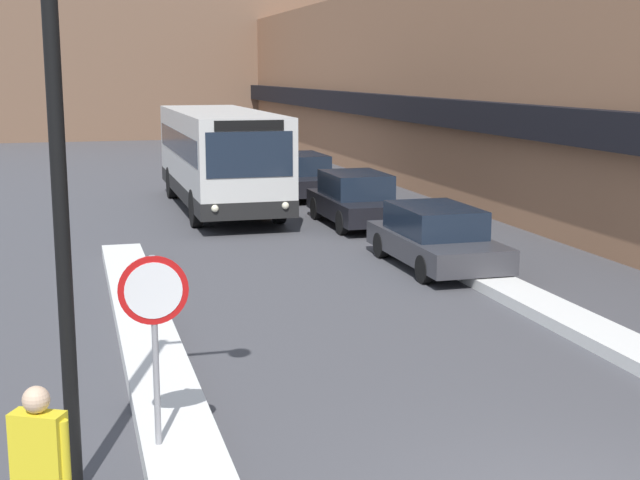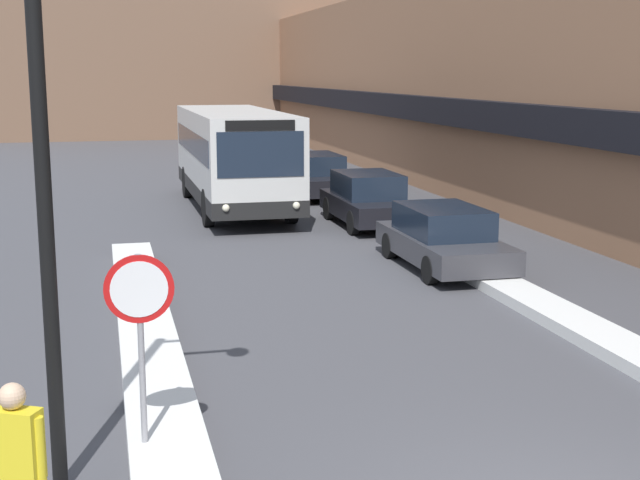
{
  "view_description": "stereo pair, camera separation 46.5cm",
  "coord_description": "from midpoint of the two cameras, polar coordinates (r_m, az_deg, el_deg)",
  "views": [
    {
      "loc": [
        -4.64,
        -7.12,
        4.37
      ],
      "look_at": [
        -0.72,
        6.89,
        1.62
      ],
      "focal_mm": 50.0,
      "sensor_mm": 36.0,
      "label": 1
    },
    {
      "loc": [
        -4.19,
        -7.23,
        4.37
      ],
      "look_at": [
        -0.72,
        6.89,
        1.62
      ],
      "focal_mm": 50.0,
      "sensor_mm": 36.0,
      "label": 2
    }
  ],
  "objects": [
    {
      "name": "stop_sign",
      "position": [
        9.88,
        -11.9,
        -4.78
      ],
      "size": [
        0.76,
        0.08,
        2.44
      ],
      "color": "gray",
      "rests_on": "ground_plane"
    },
    {
      "name": "snow_bank_left",
      "position": [
        15.0,
        -11.93,
        -5.89
      ],
      "size": [
        0.9,
        14.41,
        0.29
      ],
      "color": "silver",
      "rests_on": "ground_plane"
    },
    {
      "name": "parked_car_middle",
      "position": [
        25.66,
        1.8,
        2.63
      ],
      "size": [
        1.87,
        4.32,
        1.52
      ],
      "color": "black",
      "rests_on": "ground_plane"
    },
    {
      "name": "parked_car_front",
      "position": [
        20.24,
        6.76,
        0.19
      ],
      "size": [
        1.87,
        4.4,
        1.39
      ],
      "color": "#38383D",
      "rests_on": "ground_plane"
    },
    {
      "name": "street_lamp",
      "position": [
        9.2,
        -15.95,
        5.61
      ],
      "size": [
        1.46,
        0.36,
        5.77
      ],
      "color": "black",
      "rests_on": "ground_plane"
    },
    {
      "name": "pedestrian",
      "position": [
        8.36,
        -19.05,
        -13.33
      ],
      "size": [
        0.51,
        0.41,
        1.74
      ],
      "rotation": [
        0.0,
        0.0,
        -0.49
      ],
      "color": "#333851",
      "rests_on": "ground_plane"
    },
    {
      "name": "city_bus",
      "position": [
        28.7,
        -6.92,
        5.35
      ],
      "size": [
        2.7,
        10.15,
        3.16
      ],
      "color": "silver",
      "rests_on": "ground_plane"
    },
    {
      "name": "building_row_right",
      "position": [
        34.34,
        9.28,
        9.72
      ],
      "size": [
        5.5,
        60.0,
        7.72
      ],
      "color": "#996B4C",
      "rests_on": "ground_plane"
    },
    {
      "name": "parked_car_back",
      "position": [
        31.76,
        -1.65,
        4.17
      ],
      "size": [
        1.84,
        4.84,
        1.5
      ],
      "color": "black",
      "rests_on": "ground_plane"
    },
    {
      "name": "building_backdrop_far",
      "position": [
        62.95,
        -11.89,
        13.1
      ],
      "size": [
        26.0,
        8.0,
        14.44
      ],
      "color": "brown",
      "rests_on": "ground_plane"
    },
    {
      "name": "snow_bank_right",
      "position": [
        17.57,
        12.07,
        -3.56
      ],
      "size": [
        0.9,
        10.79,
        0.22
      ],
      "color": "silver",
      "rests_on": "ground_plane"
    }
  ]
}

